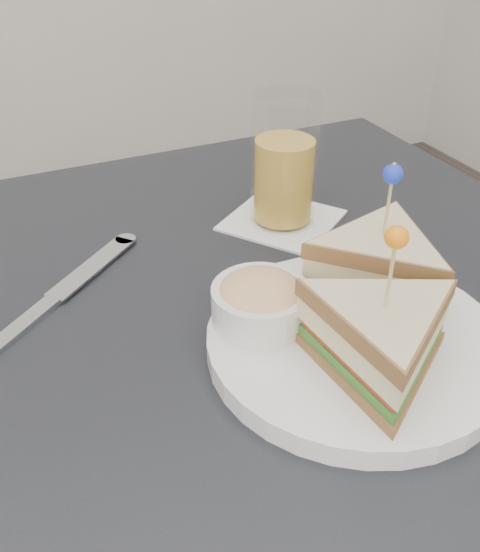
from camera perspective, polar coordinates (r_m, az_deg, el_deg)
name	(u,v)px	position (r m, az deg, el deg)	size (l,w,h in m)	color
table	(235,398)	(0.57, -0.50, -11.27)	(0.80, 0.80, 0.75)	black
plate_meal	(362,309)	(0.49, 11.25, -3.01)	(0.27, 0.26, 0.14)	white
cutlery_knife	(60,294)	(0.58, -16.36, -1.61)	(0.18, 0.15, 0.01)	silver
drink_set	(284,169)	(0.66, 4.11, 9.90)	(0.15, 0.15, 0.14)	white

